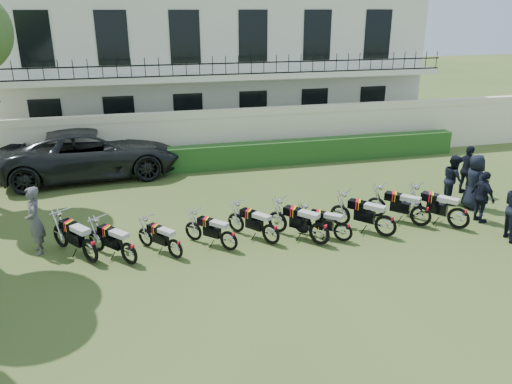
# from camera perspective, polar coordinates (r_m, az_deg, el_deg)

# --- Properties ---
(ground) EXTENTS (100.00, 100.00, 0.00)m
(ground) POSITION_cam_1_polar(r_m,az_deg,el_deg) (14.41, 3.21, -5.61)
(ground) COLOR #344C1E
(ground) RESTS_ON ground
(perimeter_wall) EXTENTS (30.00, 0.35, 2.30)m
(perimeter_wall) POSITION_cam_1_polar(r_m,az_deg,el_deg) (21.35, -3.00, 6.46)
(perimeter_wall) COLOR beige
(perimeter_wall) RESTS_ON ground
(hedge) EXTENTS (18.00, 0.60, 1.00)m
(hedge) POSITION_cam_1_polar(r_m,az_deg,el_deg) (20.98, 0.14, 4.33)
(hedge) COLOR #1F4719
(hedge) RESTS_ON ground
(building) EXTENTS (20.40, 9.60, 7.40)m
(building) POSITION_cam_1_polar(r_m,az_deg,el_deg) (26.73, -5.63, 14.74)
(building) COLOR silver
(building) RESTS_ON ground
(motorcycle_0) EXTENTS (1.33, 1.74, 1.14)m
(motorcycle_0) POSITION_cam_1_polar(r_m,az_deg,el_deg) (13.66, -18.49, -5.79)
(motorcycle_0) COLOR black
(motorcycle_0) RESTS_ON ground
(motorcycle_1) EXTENTS (1.31, 1.51, 1.04)m
(motorcycle_1) POSITION_cam_1_polar(r_m,az_deg,el_deg) (13.33, -14.36, -6.24)
(motorcycle_1) COLOR black
(motorcycle_1) RESTS_ON ground
(motorcycle_2) EXTENTS (1.15, 1.39, 0.94)m
(motorcycle_2) POSITION_cam_1_polar(r_m,az_deg,el_deg) (13.41, -9.25, -5.90)
(motorcycle_2) COLOR black
(motorcycle_2) RESTS_ON ground
(motorcycle_3) EXTENTS (1.33, 1.32, 0.97)m
(motorcycle_3) POSITION_cam_1_polar(r_m,az_deg,el_deg) (13.65, -3.12, -5.06)
(motorcycle_3) COLOR black
(motorcycle_3) RESTS_ON ground
(motorcycle_4) EXTENTS (1.23, 1.54, 1.02)m
(motorcycle_4) POSITION_cam_1_polar(r_m,az_deg,el_deg) (13.99, 1.72, -4.28)
(motorcycle_4) COLOR black
(motorcycle_4) RESTS_ON ground
(motorcycle_5) EXTENTS (1.41, 1.63, 1.12)m
(motorcycle_5) POSITION_cam_1_polar(r_m,az_deg,el_deg) (14.04, 7.29, -4.15)
(motorcycle_5) COLOR black
(motorcycle_5) RESTS_ON ground
(motorcycle_6) EXTENTS (1.41, 1.22, 0.97)m
(motorcycle_6) POSITION_cam_1_polar(r_m,az_deg,el_deg) (14.36, 9.95, -4.02)
(motorcycle_6) COLOR black
(motorcycle_6) RESTS_ON ground
(motorcycle_7) EXTENTS (1.49, 1.61, 1.14)m
(motorcycle_7) POSITION_cam_1_polar(r_m,az_deg,el_deg) (14.87, 14.64, -3.19)
(motorcycle_7) COLOR black
(motorcycle_7) RESTS_ON ground
(motorcycle_8) EXTENTS (1.51, 1.52, 1.11)m
(motorcycle_8) POSITION_cam_1_polar(r_m,az_deg,el_deg) (15.90, 18.37, -2.07)
(motorcycle_8) COLOR black
(motorcycle_8) RESTS_ON ground
(motorcycle_9) EXTENTS (1.37, 1.73, 1.15)m
(motorcycle_9) POSITION_cam_1_polar(r_m,az_deg,el_deg) (16.08, 22.21, -2.26)
(motorcycle_9) COLOR black
(motorcycle_9) RESTS_ON ground
(suv) EXTENTS (7.07, 3.79, 1.89)m
(suv) POSITION_cam_1_polar(r_m,az_deg,el_deg) (20.62, -18.28, 4.28)
(suv) COLOR black
(suv) RESTS_ON ground
(inspector) EXTENTS (0.58, 0.77, 1.89)m
(inspector) POSITION_cam_1_polar(r_m,az_deg,el_deg) (14.61, -23.99, -3.01)
(inspector) COLOR #55555A
(inspector) RESTS_ON ground
(officer_2) EXTENTS (0.45, 0.98, 1.64)m
(officer_2) POSITION_cam_1_polar(r_m,az_deg,el_deg) (16.84, 24.49, -0.53)
(officer_2) COLOR black
(officer_2) RESTS_ON ground
(officer_3) EXTENTS (0.65, 0.94, 1.84)m
(officer_3) POSITION_cam_1_polar(r_m,az_deg,el_deg) (17.88, 23.67, 1.08)
(officer_3) COLOR black
(officer_3) RESTS_ON ground
(officer_4) EXTENTS (0.86, 0.97, 1.68)m
(officer_4) POSITION_cam_1_polar(r_m,az_deg,el_deg) (18.14, 21.60, 1.38)
(officer_4) COLOR black
(officer_4) RESTS_ON ground
(officer_5) EXTENTS (0.73, 1.12, 1.78)m
(officer_5) POSITION_cam_1_polar(r_m,az_deg,el_deg) (19.16, 23.03, 2.30)
(officer_5) COLOR black
(officer_5) RESTS_ON ground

